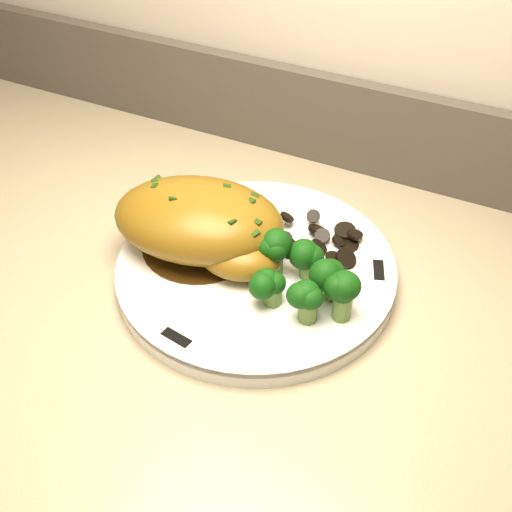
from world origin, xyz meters
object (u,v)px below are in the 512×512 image
at_px(counter, 12,420).
at_px(chicken_breast, 203,224).
at_px(plate, 256,270).
at_px(broccoli_florets, 307,280).

bearing_deg(counter, chicken_breast, 10.71).
distance_m(counter, plate, 0.63).
distance_m(chicken_breast, broccoli_florets, 0.13).
bearing_deg(broccoli_florets, counter, -174.42).
bearing_deg(counter, plate, 9.64).
bearing_deg(plate, broccoli_florets, -19.82).
relative_size(plate, chicken_breast, 1.41).
height_order(plate, chicken_breast, chicken_breast).
xyz_separation_m(counter, broccoli_florets, (0.49, 0.05, 0.49)).
distance_m(counter, chicken_breast, 0.62).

